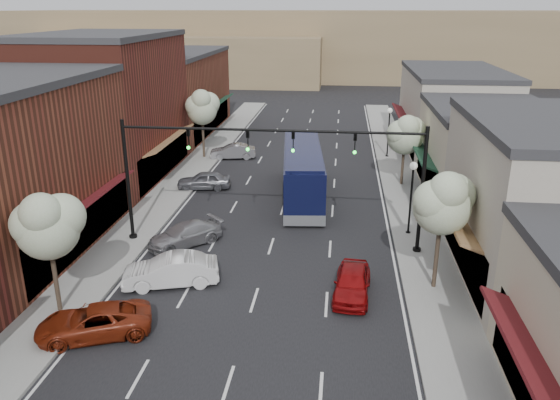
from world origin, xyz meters
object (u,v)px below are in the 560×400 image
(tree_left_near, at_px, (47,224))
(coach_bus, at_px, (303,172))
(parked_car_e, at_px, (233,151))
(parked_car_a, at_px, (94,322))
(parked_car_c, at_px, (185,234))
(signal_mast_right, at_px, (377,170))
(signal_mast_left, at_px, (168,164))
(red_hatchback, at_px, (352,283))
(parked_car_d, at_px, (204,180))
(lamp_post_near, at_px, (412,186))
(parked_car_b, at_px, (171,271))
(tree_right_near, at_px, (444,201))
(tree_right_far, at_px, (406,134))
(lamp_post_far, at_px, (389,124))
(tree_left_far, at_px, (202,106))

(tree_left_near, distance_m, coach_bus, 19.17)
(parked_car_e, bearing_deg, tree_left_near, -16.33)
(parked_car_a, xyz_separation_m, parked_car_c, (1.17, 9.20, -0.01))
(signal_mast_right, distance_m, signal_mast_left, 11.24)
(signal_mast_right, relative_size, red_hatchback, 2.05)
(parked_car_e, bearing_deg, parked_car_a, -11.39)
(signal_mast_right, height_order, parked_car_d, signal_mast_right)
(signal_mast_left, distance_m, red_hatchback, 11.94)
(lamp_post_near, height_order, parked_car_e, lamp_post_near)
(signal_mast_right, bearing_deg, red_hatchback, -103.13)
(tree_left_near, distance_m, parked_car_a, 4.49)
(signal_mast_left, xyz_separation_m, parked_car_b, (1.42, -5.00, -3.87))
(tree_right_near, xyz_separation_m, tree_left_near, (-16.60, -4.00, -0.23))
(lamp_post_near, xyz_separation_m, red_hatchback, (-3.37, -7.59, -2.32))
(signal_mast_left, height_order, tree_right_near, signal_mast_left)
(tree_left_near, bearing_deg, tree_right_near, 13.55)
(tree_right_far, bearing_deg, parked_car_b, -126.52)
(tree_right_far, xyz_separation_m, coach_bus, (-7.23, -3.44, -2.12))
(coach_bus, distance_m, parked_car_b, 14.55)
(tree_right_near, height_order, tree_right_far, tree_right_near)
(signal_mast_left, relative_size, lamp_post_near, 1.85)
(signal_mast_right, bearing_deg, parked_car_b, -153.04)
(signal_mast_right, xyz_separation_m, lamp_post_far, (2.18, 20.00, -1.62))
(lamp_post_far, relative_size, parked_car_c, 1.03)
(parked_car_a, bearing_deg, lamp_post_far, 133.91)
(signal_mast_left, bearing_deg, lamp_post_far, 56.14)
(signal_mast_left, distance_m, coach_bus, 11.19)
(tree_left_near, xyz_separation_m, lamp_post_near, (16.05, 10.56, -1.22))
(tree_right_far, xyz_separation_m, parked_car_e, (-14.09, 6.22, -3.34))
(tree_left_near, bearing_deg, parked_car_c, 66.06)
(red_hatchback, bearing_deg, lamp_post_far, 86.95)
(lamp_post_far, height_order, parked_car_b, lamp_post_far)
(lamp_post_near, distance_m, parked_car_e, 20.84)
(lamp_post_far, distance_m, coach_bus, 13.35)
(parked_car_a, distance_m, parked_car_d, 19.09)
(lamp_post_near, distance_m, parked_car_a, 18.46)
(signal_mast_right, xyz_separation_m, parked_car_a, (-11.62, -9.54, -3.99))
(coach_bus, bearing_deg, lamp_post_far, 54.31)
(tree_right_near, xyz_separation_m, tree_left_far, (-16.60, 22.00, 0.15))
(parked_car_b, distance_m, parked_car_e, 23.21)
(red_hatchback, relative_size, parked_car_a, 0.88)
(coach_bus, bearing_deg, parked_car_c, -129.43)
(tree_left_far, bearing_deg, tree_right_far, -19.87)
(signal_mast_left, relative_size, parked_car_d, 2.12)
(lamp_post_far, bearing_deg, lamp_post_near, -90.00)
(lamp_post_near, bearing_deg, parked_car_d, 153.25)
(tree_left_near, xyz_separation_m, parked_car_e, (2.51, 26.22, -3.57))
(tree_left_far, distance_m, parked_car_e, 4.68)
(coach_bus, bearing_deg, parked_car_d, 166.27)
(tree_right_near, bearing_deg, lamp_post_near, 94.77)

